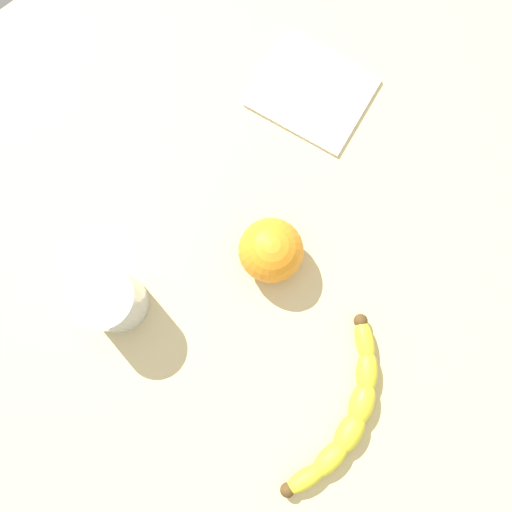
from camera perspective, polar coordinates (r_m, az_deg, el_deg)
The scene contains 5 objects.
wooden_tabletop at distance 76.24cm, azimuth 4.62°, elevation -5.53°, with size 120.00×120.00×3.00cm, color #D4C187.
banana at distance 73.94cm, azimuth 8.85°, elevation -14.99°, with size 12.78×22.05×3.06cm.
smoothie_glass at distance 72.32cm, azimuth -14.35°, elevation -4.01°, with size 7.69×7.69×9.45cm.
orange_fruit at distance 71.41cm, azimuth 1.31°, elevation 0.78°, with size 8.17×8.17×8.17cm, color orange.
folded_napkin at distance 82.46cm, azimuth 5.46°, elevation 15.99°, with size 14.72×12.71×0.60cm, color white.
Camera 1 is at (-0.37, 8.14, 77.30)cm, focal length 40.43 mm.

